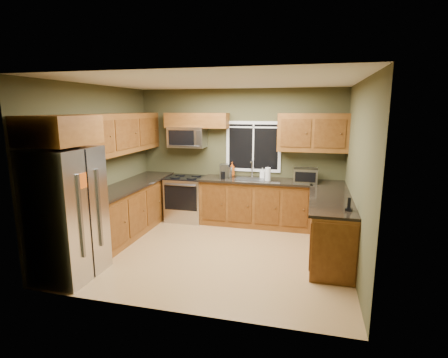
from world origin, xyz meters
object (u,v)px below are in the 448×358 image
at_px(soap_bottle_b, 262,173).
at_px(kettle, 228,171).
at_px(microwave, 187,137).
at_px(coffee_maker, 224,172).
at_px(paper_towel_roll, 268,174).
at_px(soap_bottle_a, 232,169).
at_px(refrigerator, 67,214).
at_px(range, 186,198).
at_px(cordless_phone, 349,207).
at_px(toaster_oven, 306,175).

bearing_deg(soap_bottle_b, kettle, -172.52).
bearing_deg(microwave, coffee_maker, -11.76).
relative_size(kettle, paper_towel_roll, 0.94).
height_order(coffee_maker, soap_bottle_a, soap_bottle_a).
height_order(refrigerator, soap_bottle_b, refrigerator).
bearing_deg(range, coffee_maker, -2.42).
bearing_deg(refrigerator, range, 76.03).
height_order(paper_towel_roll, cordless_phone, paper_towel_roll).
bearing_deg(kettle, range, -173.81).
bearing_deg(toaster_oven, refrigerator, -138.84).
xyz_separation_m(coffee_maker, paper_towel_roll, (0.88, -0.01, -0.01)).
bearing_deg(coffee_maker, toaster_oven, -0.95).
bearing_deg(microwave, range, -89.98).
xyz_separation_m(range, soap_bottle_b, (1.56, 0.18, 0.57)).
bearing_deg(toaster_oven, kettle, 174.11).
relative_size(refrigerator, microwave, 2.37).
bearing_deg(toaster_oven, soap_bottle_a, 168.85).
bearing_deg(coffee_maker, refrigerator, -118.89).
height_order(microwave, kettle, microwave).
height_order(microwave, toaster_oven, microwave).
distance_m(microwave, soap_bottle_a, 1.14).
xyz_separation_m(range, toaster_oven, (2.41, -0.06, 0.61)).
bearing_deg(cordless_phone, soap_bottle_b, 126.29).
height_order(refrigerator, toaster_oven, refrigerator).
relative_size(kettle, cordless_phone, 1.42).
relative_size(paper_towel_roll, soap_bottle_a, 0.96).
height_order(soap_bottle_a, soap_bottle_b, soap_bottle_a).
xyz_separation_m(soap_bottle_b, cordless_phone, (1.47, -2.00, -0.05)).
distance_m(microwave, toaster_oven, 2.50).
bearing_deg(kettle, paper_towel_roll, -10.00).
bearing_deg(range, paper_towel_roll, -1.60).
relative_size(toaster_oven, cordless_phone, 2.37).
bearing_deg(paper_towel_roll, toaster_oven, -1.09).
bearing_deg(cordless_phone, toaster_oven, 109.49).
relative_size(refrigerator, soap_bottle_a, 6.16).
bearing_deg(toaster_oven, cordless_phone, -70.51).
bearing_deg(soap_bottle_a, paper_towel_roll, -19.86).
xyz_separation_m(refrigerator, range, (0.69, 2.77, -0.43)).
height_order(microwave, coffee_maker, microwave).
height_order(refrigerator, kettle, refrigerator).
bearing_deg(refrigerator, microwave, 76.66).
height_order(range, microwave, microwave).
height_order(range, coffee_maker, coffee_maker).
xyz_separation_m(kettle, paper_towel_roll, (0.81, -0.14, 0.01)).
height_order(range, soap_bottle_b, soap_bottle_b).
bearing_deg(soap_bottle_a, cordless_phone, -44.23).
xyz_separation_m(toaster_oven, paper_towel_roll, (-0.71, 0.01, -0.01)).
distance_m(coffee_maker, cordless_phone, 2.84).
relative_size(kettle, soap_bottle_a, 0.90).
xyz_separation_m(refrigerator, toaster_oven, (3.10, 2.71, 0.18)).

